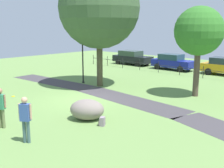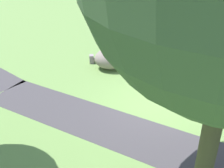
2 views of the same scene
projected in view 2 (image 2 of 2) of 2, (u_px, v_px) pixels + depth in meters
The scene contains 7 objects.
ground_plane at pixel (157, 105), 10.81m from camera, with size 48.00×48.00×0.00m, color #678A47.
footpath_segment_mid at pixel (88, 119), 10.04m from camera, with size 8.17×2.81×0.01m.
lawn_boulder at pixel (112, 58), 13.37m from camera, with size 2.02×1.90×0.96m.
woman_with_handbag at pixel (170, 32), 15.04m from camera, with size 0.47×0.38×1.75m.
man_near_boulder at pixel (131, 25), 15.89m from camera, with size 0.45×0.39×1.78m.
handbag_on_grass at pixel (177, 44), 15.84m from camera, with size 0.32×0.34×0.31m.
backpack_by_boulder at pixel (92, 59), 14.01m from camera, with size 0.34×0.34×0.40m.
Camera 2 is at (-2.07, 8.99, 5.93)m, focal length 46.48 mm.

